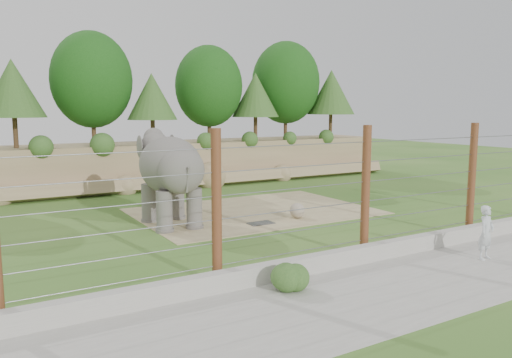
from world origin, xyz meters
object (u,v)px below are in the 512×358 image
barrier_fence (366,191)px  stone_ball (297,211)px  zookeeper (486,233)px  elephant (170,179)px

barrier_fence → stone_ball: bearing=76.4°
barrier_fence → zookeeper: bearing=-36.8°
stone_ball → elephant: bearing=162.7°
elephant → barrier_fence: barrier_fence is taller
elephant → zookeeper: bearing=-52.3°
zookeeper → barrier_fence: bearing=135.0°
elephant → zookeeper: size_ratio=2.73×
elephant → barrier_fence: bearing=-60.3°
stone_ball → barrier_fence: bearing=-103.6°
zookeeper → stone_ball: bearing=93.6°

